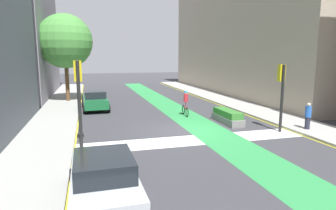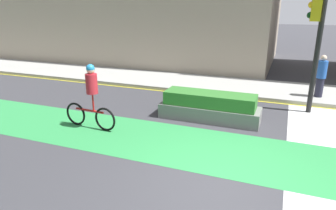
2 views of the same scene
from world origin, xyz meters
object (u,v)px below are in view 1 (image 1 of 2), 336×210
at_px(car_green_left_far, 95,100).
at_px(cyclist_in_lane, 186,103).
at_px(car_silver_left_near, 104,180).
at_px(traffic_signal_near_left, 79,88).
at_px(street_tree_near, 65,41).
at_px(pedestrian_sidewalk_right_a, 308,116).
at_px(median_planter, 227,117).
at_px(traffic_signal_near_right, 281,85).

height_order(car_green_left_far, cyclist_in_lane, cyclist_in_lane).
xyz_separation_m(car_silver_left_near, cyclist_in_lane, (6.45, 11.70, 0.17)).
distance_m(traffic_signal_near_left, cyclist_in_lane, 9.51).
distance_m(car_green_left_far, street_tree_near, 7.24).
distance_m(car_silver_left_near, street_tree_near, 21.32).
xyz_separation_m(pedestrian_sidewalk_right_a, median_planter, (-3.42, 3.24, -0.52)).
bearing_deg(car_silver_left_near, cyclist_in_lane, 61.14).
distance_m(traffic_signal_near_left, pedestrian_sidewalk_right_a, 12.67).
bearing_deg(street_tree_near, traffic_signal_near_left, -84.36).
relative_size(traffic_signal_near_right, car_silver_left_near, 0.91).
relative_size(car_green_left_far, street_tree_near, 0.53).
xyz_separation_m(traffic_signal_near_right, street_tree_near, (-12.45, 14.61, 2.94)).
height_order(car_silver_left_near, pedestrian_sidewalk_right_a, pedestrian_sidewalk_right_a).
bearing_deg(car_green_left_far, street_tree_near, 116.15).
relative_size(traffic_signal_near_right, median_planter, 1.27).
xyz_separation_m(car_silver_left_near, median_planter, (8.35, 8.79, -0.40)).
distance_m(traffic_signal_near_left, street_tree_near, 15.18).
bearing_deg(cyclist_in_lane, traffic_signal_near_left, -140.60).
relative_size(street_tree_near, median_planter, 2.64).
relative_size(car_green_left_far, cyclist_in_lane, 2.30).
distance_m(traffic_signal_near_right, car_green_left_far, 14.17).
bearing_deg(car_green_left_far, median_planter, -40.61).
xyz_separation_m(cyclist_in_lane, pedestrian_sidewalk_right_a, (5.32, -6.15, -0.05)).
height_order(cyclist_in_lane, median_planter, cyclist_in_lane).
bearing_deg(median_planter, street_tree_near, 131.70).
relative_size(cyclist_in_lane, street_tree_near, 0.23).
bearing_deg(median_planter, car_green_left_far, 139.39).
distance_m(pedestrian_sidewalk_right_a, street_tree_near, 21.11).
xyz_separation_m(traffic_signal_near_right, cyclist_in_lane, (-3.78, 5.67, -1.74)).
xyz_separation_m(traffic_signal_near_right, car_green_left_far, (-10.08, 9.78, -1.91)).
xyz_separation_m(traffic_signal_near_right, median_planter, (-1.88, 2.75, -2.31)).
xyz_separation_m(traffic_signal_near_left, median_planter, (9.10, 3.00, -2.48)).
height_order(cyclist_in_lane, pedestrian_sidewalk_right_a, cyclist_in_lane).
distance_m(traffic_signal_near_left, median_planter, 9.89).
height_order(traffic_signal_near_right, median_planter, traffic_signal_near_right).
bearing_deg(car_green_left_far, traffic_signal_near_left, -95.15).
bearing_deg(car_green_left_far, pedestrian_sidewalk_right_a, -41.48).
relative_size(traffic_signal_near_right, cyclist_in_lane, 2.07).
bearing_deg(traffic_signal_near_left, street_tree_near, 95.64).
bearing_deg(median_planter, pedestrian_sidewalk_right_a, -43.46).
relative_size(traffic_signal_near_right, traffic_signal_near_left, 0.94).
relative_size(pedestrian_sidewalk_right_a, street_tree_near, 0.19).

